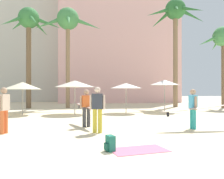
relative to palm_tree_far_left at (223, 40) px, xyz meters
The scene contains 17 objects.
ground 20.40m from the palm_tree_far_left, 126.83° to the right, with size 120.00×120.00×0.00m, color beige.
hotel_pink 16.89m from the palm_tree_far_left, 117.49° to the left, with size 16.54×9.58×18.61m, color beige.
hotel_tower_gray 29.65m from the palm_tree_far_left, 133.16° to the left, with size 12.99×11.16×33.11m, color beige.
palm_tree_far_left is the anchor object (origin of this frame).
palm_tree_left 18.14m from the palm_tree_far_left, behind, with size 5.18×5.31×9.25m.
palm_tree_center 14.71m from the palm_tree_far_left, behind, with size 6.21×6.13×9.43m.
palm_tree_far_right 5.01m from the palm_tree_far_left, 151.94° to the left, with size 6.44×6.06×10.83m.
cafe_umbrella_0 14.93m from the palm_tree_far_left, 164.91° to the right, with size 2.79×2.79×2.34m.
cafe_umbrella_1 18.24m from the palm_tree_far_left, 168.05° to the right, with size 2.53×2.53×2.20m.
cafe_umbrella_2 8.83m from the palm_tree_far_left, 155.23° to the right, with size 2.21×2.21×2.44m.
cafe_umbrella_3 11.59m from the palm_tree_far_left, 160.81° to the right, with size 2.31×2.31×2.17m.
beach_towel 19.60m from the palm_tree_far_left, 130.52° to the right, with size 1.53×0.89×0.01m, color #EF6684.
backpack 20.01m from the palm_tree_far_left, 132.37° to the right, with size 0.30×0.34×0.42m.
person_near_left 17.27m from the palm_tree_far_left, 144.11° to the right, with size 1.09×2.68×1.67m.
person_far_left 15.23m from the palm_tree_far_left, 128.43° to the right, with size 3.17×0.81×1.69m.
person_mid_right 17.98m from the palm_tree_far_left, 138.88° to the right, with size 0.61×0.30×1.77m.
person_near_right 20.45m from the palm_tree_far_left, 146.36° to the right, with size 0.36×0.59×1.75m.
Camera 1 is at (-2.12, -4.80, 1.62)m, focal length 37.72 mm.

